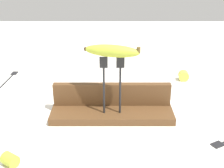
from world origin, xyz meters
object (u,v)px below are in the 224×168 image
Objects in this scene: fork_stand_center at (112,81)px; banana_chunk_near at (10,160)px; banana_raised_center at (112,51)px; banana_chunk_far at (183,75)px; fork_fallen_far at (10,77)px.

banana_chunk_near is at bearing -138.45° from fork_stand_center.
banana_raised_center is at bearing 41.56° from banana_chunk_near.
fork_fallen_far is at bearing 177.94° from banana_chunk_far.
banana_chunk_far reaches higher than fork_fallen_far.
fork_stand_center is 1.03× the size of fork_fallen_far.
banana_raised_center reaches higher than banana_chunk_far.
fork_stand_center is 0.39m from banana_chunk_near.
banana_raised_center is 3.87× the size of banana_chunk_far.
fork_stand_center is 1.09× the size of banana_raised_center.
banana_raised_center is 3.40× the size of banana_chunk_near.
banana_chunk_near reaches higher than fork_fallen_far.
banana_chunk_far is at bearing 46.87° from banana_raised_center.
banana_raised_center is at bearing -38.42° from fork_fallen_far.
fork_fallen_far is (-0.46, 0.36, -0.24)m from banana_raised_center.
fork_stand_center is at bearing -133.12° from banana_chunk_far.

